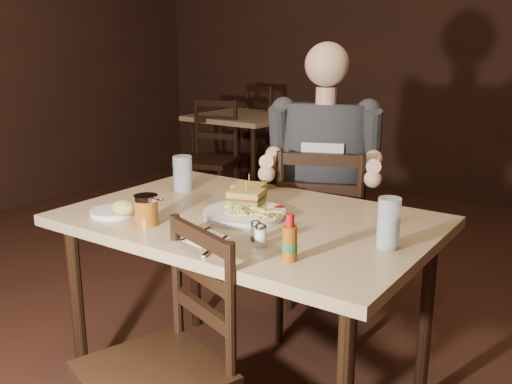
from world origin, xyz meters
The scene contains 24 objects.
room_shell centered at (0.00, 0.00, 1.40)m, with size 7.00×7.00×7.00m.
main_table centered at (0.17, 0.07, 0.70)m, with size 1.36×0.94×0.77m.
bg_table centered at (-1.44, 2.50, 0.68)m, with size 0.85×0.85×0.77m.
chair_far centered at (0.15, 0.74, 0.47)m, with size 0.43×0.47×0.93m, color black, non-canonical shape.
chair_near centered at (0.18, -0.50, 0.43)m, with size 0.39×0.43×0.85m, color black, non-canonical shape.
bg_chair_far centered at (-1.44, 3.05, 0.50)m, with size 0.46×0.50×0.99m, color black, non-canonical shape.
bg_chair_near centered at (-1.44, 1.95, 0.46)m, with size 0.43×0.47×0.93m, color black, non-canonical shape.
diner centered at (0.16, 0.70, 0.94)m, with size 0.53×0.41×0.91m, color #2C2E31, non-canonical shape.
dinner_plate centered at (0.16, 0.05, 0.78)m, with size 0.30×0.30×0.02m, color white.
sandwich_left centered at (0.07, 0.22, 0.84)m, with size 0.12×0.10×0.10m, color gold, non-canonical shape.
sandwich_right centered at (0.11, 0.13, 0.84)m, with size 0.13×0.10×0.10m, color gold, non-canonical shape.
fries_pile centered at (0.19, 0.04, 0.80)m, with size 0.25×0.17×0.04m, color #D9CB5C, non-canonical shape.
ketchup_dollop centered at (0.24, 0.16, 0.79)m, with size 0.04×0.04×0.01m, color maroon.
glass_left centered at (-0.27, 0.22, 0.85)m, with size 0.08×0.08×0.15m, color silver.
glass_right centered at (0.71, 0.02, 0.85)m, with size 0.07×0.07×0.16m, color silver.
hot_sauce centered at (0.50, -0.24, 0.84)m, with size 0.04×0.04×0.14m, color #8B4810, non-canonical shape.
salt_shaker centered at (0.37, -0.18, 0.80)m, with size 0.04×0.04×0.07m, color white, non-canonical shape.
pepper_shaker centered at (0.33, -0.14, 0.80)m, with size 0.04×0.04×0.06m, color #38332D, non-canonical shape.
syrup_dispenser centered at (-0.08, -0.21, 0.82)m, with size 0.08×0.08×0.11m, color #8B4810, non-canonical shape.
napkin centered at (0.17, -0.21, 0.77)m, with size 0.14×0.13×0.00m, color white.
knife centered at (0.25, -0.26, 0.78)m, with size 0.01×0.19×0.00m, color silver.
fork centered at (0.14, -0.20, 0.78)m, with size 0.01×0.18×0.01m, color silver.
side_plate centered at (-0.27, -0.19, 0.78)m, with size 0.17×0.17×0.01m, color white.
bread_roll centered at (-0.20, -0.20, 0.81)m, with size 0.09×0.08×0.06m, color tan.
Camera 1 is at (1.25, -1.62, 1.40)m, focal length 40.00 mm.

